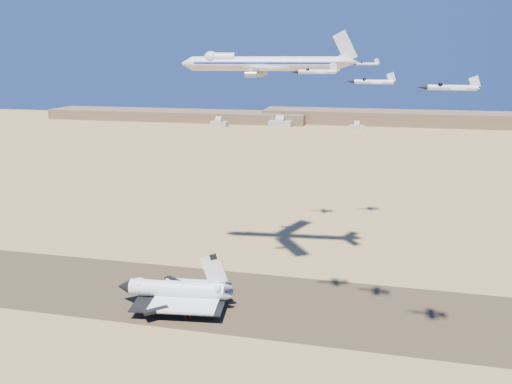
% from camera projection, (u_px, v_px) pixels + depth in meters
% --- Properties ---
extents(ground, '(1200.00, 1200.00, 0.00)m').
position_uv_depth(ground, '(222.00, 299.00, 193.68)').
color(ground, '#AB804C').
rests_on(ground, ground).
extents(runway, '(600.00, 50.00, 0.06)m').
position_uv_depth(runway, '(222.00, 298.00, 193.67)').
color(runway, '#483524').
rests_on(runway, ground).
extents(ridgeline, '(960.00, 90.00, 18.00)m').
position_uv_depth(ridgeline, '(377.00, 119.00, 674.87)').
color(ridgeline, brown).
rests_on(ridgeline, ground).
extents(hangars, '(200.50, 29.50, 30.00)m').
position_uv_depth(hangars, '(276.00, 123.00, 656.31)').
color(hangars, '#BBB7A5').
rests_on(hangars, ground).
extents(shuttle, '(44.04, 30.10, 21.63)m').
position_uv_depth(shuttle, '(177.00, 291.00, 187.16)').
color(shuttle, white).
rests_on(shuttle, runway).
extents(carrier_747, '(71.51, 55.15, 17.79)m').
position_uv_depth(carrier_747, '(260.00, 64.00, 201.71)').
color(carrier_747, silver).
extents(crew_a, '(0.53, 0.73, 1.87)m').
position_uv_depth(crew_a, '(190.00, 316.00, 178.64)').
color(crew_a, '#F73E0E').
rests_on(crew_a, runway).
extents(crew_b, '(0.96, 0.92, 1.74)m').
position_uv_depth(crew_b, '(186.00, 317.00, 178.37)').
color(crew_b, '#F73E0E').
rests_on(crew_b, runway).
extents(crew_c, '(1.23, 1.09, 1.89)m').
position_uv_depth(crew_c, '(195.00, 311.00, 182.22)').
color(crew_c, '#F73E0E').
rests_on(crew_c, runway).
extents(chase_jet_a, '(14.17, 8.07, 3.58)m').
position_uv_depth(chase_jet_a, '(316.00, 72.00, 149.16)').
color(chase_jet_a, silver).
extents(chase_jet_b, '(13.86, 7.49, 3.45)m').
position_uv_depth(chase_jet_b, '(373.00, 82.00, 143.33)').
color(chase_jet_b, silver).
extents(chase_jet_c, '(15.08, 8.00, 3.76)m').
position_uv_depth(chase_jet_c, '(451.00, 87.00, 125.96)').
color(chase_jet_c, silver).
extents(chase_jet_d, '(14.54, 8.16, 3.65)m').
position_uv_depth(chase_jet_d, '(309.00, 66.00, 244.75)').
color(chase_jet_d, silver).
extents(chase_jet_e, '(13.90, 7.98, 3.52)m').
position_uv_depth(chase_jet_e, '(366.00, 64.00, 248.38)').
color(chase_jet_e, silver).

